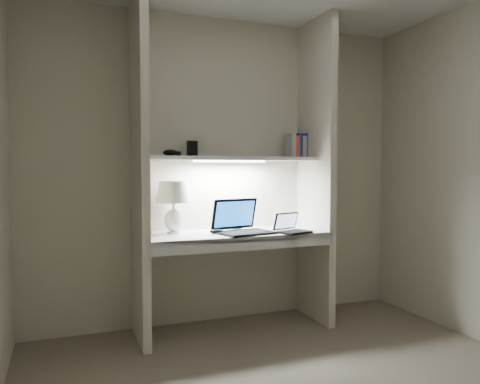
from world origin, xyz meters
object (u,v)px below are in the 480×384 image
book_row (298,146)px  laptop_main (242,225)px  speaker (234,221)px  table_lamp (173,198)px  laptop_netbook (292,228)px

book_row → laptop_main: bearing=-160.6°
speaker → book_row: 0.86m
table_lamp → book_row: bearing=2.7°
laptop_main → speaker: laptop_main is taller
laptop_main → laptop_netbook: size_ratio=1.58×
table_lamp → book_row: book_row is taller
laptop_main → laptop_netbook: bearing=-31.5°
book_row → laptop_netbook: bearing=-124.7°
laptop_main → speaker: size_ratio=3.33×
laptop_netbook → speaker: bearing=119.9°
table_lamp → speaker: bearing=3.5°
table_lamp → laptop_main: 0.57m
laptop_netbook → laptop_main: bearing=142.7°
table_lamp → book_row: 1.18m
laptop_netbook → book_row: size_ratio=1.40×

